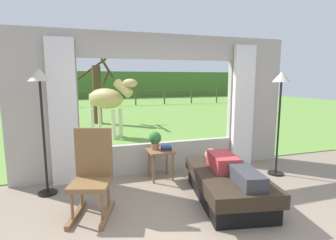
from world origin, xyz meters
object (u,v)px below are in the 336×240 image
reclining_person (230,166)px  horse (108,99)px  rocking_chair (92,173)px  floor_lamp_right (281,92)px  recliner_sofa (227,185)px  book_stack (166,148)px  floor_lamp_left (41,94)px  potted_plant (155,139)px  pasture_tree (98,92)px  side_table (160,155)px

reclining_person → horse: 5.02m
rocking_chair → floor_lamp_right: bearing=25.4°
recliner_sofa → floor_lamp_right: (1.40, 0.65, 1.29)m
horse → book_stack: bearing=57.1°
floor_lamp_left → potted_plant: bearing=4.5°
floor_lamp_right → pasture_tree: 7.35m
reclining_person → floor_lamp_right: 1.85m
recliner_sofa → reclining_person: size_ratio=1.28×
rocking_chair → horse: size_ratio=0.65×
reclining_person → rocking_chair: size_ratio=1.28×
book_stack → floor_lamp_right: bearing=-10.7°
rocking_chair → floor_lamp_right: size_ratio=0.60×
floor_lamp_right → pasture_tree: size_ratio=0.73×
side_table → pasture_tree: size_ratio=0.20×
book_stack → floor_lamp_right: (2.01, -0.38, 0.95)m
reclining_person → potted_plant: size_ratio=4.48×
recliner_sofa → book_stack: size_ratio=9.48×
recliner_sofa → book_stack: 1.24m
side_table → reclining_person: bearing=-58.7°
recliner_sofa → side_table: side_table is taller
reclining_person → rocking_chair: bearing=-176.9°
floor_lamp_left → rocking_chair: bearing=-51.8°
rocking_chair → side_table: size_ratio=2.15×
reclining_person → horse: horse is taller
potted_plant → pasture_tree: 6.35m
recliner_sofa → side_table: size_ratio=3.53×
potted_plant → side_table: bearing=-36.9°
reclining_person → rocking_chair: 1.89m
floor_lamp_right → pasture_tree: (-2.77, 6.80, -0.27)m
reclining_person → pasture_tree: pasture_tree is taller
recliner_sofa → floor_lamp_left: bearing=168.5°
reclining_person → pasture_tree: (-1.37, 7.50, 0.72)m
potted_plant → floor_lamp_left: size_ratio=0.17×
book_stack → floor_lamp_left: bearing=-179.6°
floor_lamp_right → pasture_tree: bearing=112.2°
potted_plant → floor_lamp_left: 1.94m
floor_lamp_left → horse: 3.99m
reclining_person → side_table: reclining_person is taller
floor_lamp_left → horse: floor_lamp_left is taller
floor_lamp_right → horse: floor_lamp_right is taller
rocking_chair → book_stack: (1.27, 0.84, 0.02)m
recliner_sofa → book_stack: book_stack is taller
potted_plant → horse: horse is taller
reclining_person → floor_lamp_left: 2.92m
recliner_sofa → side_table: 1.31m
rocking_chair → pasture_tree: pasture_tree is taller
recliner_sofa → horse: horse is taller
floor_lamp_right → floor_lamp_left: bearing=174.7°
side_table → floor_lamp_right: size_ratio=0.28×
reclining_person → rocking_chair: (-1.87, 0.24, 0.02)m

